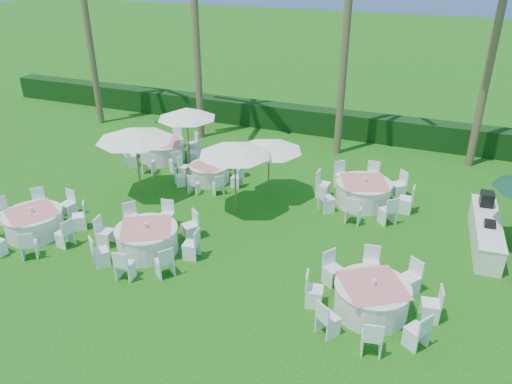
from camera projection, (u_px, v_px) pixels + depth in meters
ground at (170, 251)px, 15.37m from camera, size 120.00×120.00×0.00m
hedge at (291, 118)px, 25.06m from camera, size 34.00×1.00×1.20m
banquet_table_a at (34, 223)px, 16.09m from camera, size 3.24×3.24×0.97m
banquet_table_b at (147, 239)px, 15.19m from camera, size 3.33×3.33×1.00m
banquet_table_c at (371, 298)px, 12.68m from camera, size 3.38×3.38×1.01m
banquet_table_d at (163, 150)px, 21.61m from camera, size 3.33×3.33×1.00m
banquet_table_e at (210, 172)px, 19.71m from camera, size 2.78×2.78×0.86m
banquet_table_f at (363, 192)px, 17.95m from camera, size 3.48×3.48×1.04m
umbrella_a at (134, 134)px, 17.69m from camera, size 2.76×2.76×2.67m
umbrella_b at (235, 148)px, 16.58m from camera, size 2.49×2.49×2.62m
umbrella_c at (187, 113)px, 20.15m from camera, size 2.42×2.42×2.56m
umbrella_d at (269, 145)px, 17.72m from camera, size 2.43×2.43×2.26m
buffet_table at (485, 231)px, 15.57m from camera, size 0.99×3.68×1.29m
palm_a at (85, 9)px, 23.71m from camera, size 4.32×4.32×10.36m
palm_b at (196, 34)px, 22.17m from camera, size 4.32×4.32×8.78m
palm_d at (494, 42)px, 18.96m from camera, size 4.40×4.01×9.32m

